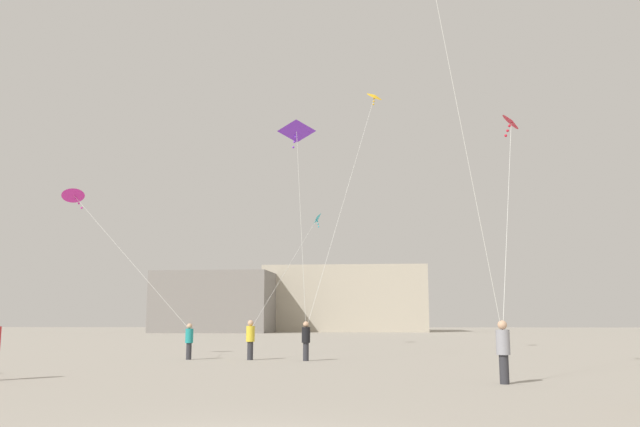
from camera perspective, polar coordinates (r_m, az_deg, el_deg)
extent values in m
cylinder|color=#2D2D33|center=(28.59, -1.23, -11.89)|extent=(0.25, 0.25, 0.76)
cylinder|color=black|center=(28.57, -1.23, -10.48)|extent=(0.36, 0.36, 0.66)
sphere|color=tan|center=(28.56, -1.22, -9.57)|extent=(0.25, 0.25, 0.25)
cylinder|color=#2D2D33|center=(29.40, -6.07, -11.75)|extent=(0.25, 0.25, 0.78)
cylinder|color=yellow|center=(29.38, -6.04, -10.32)|extent=(0.37, 0.37, 0.68)
sphere|color=tan|center=(29.37, -6.03, -9.41)|extent=(0.25, 0.25, 0.25)
cylinder|color=#2D2D33|center=(30.07, -11.30, -11.63)|extent=(0.23, 0.23, 0.72)
cylinder|color=teal|center=(30.04, -11.26, -10.35)|extent=(0.34, 0.34, 0.62)
sphere|color=tan|center=(30.04, -11.23, -9.54)|extent=(0.23, 0.23, 0.23)
cylinder|color=#2D2D33|center=(19.03, 15.67, -12.88)|extent=(0.25, 0.25, 0.78)
cylinder|color=gray|center=(18.99, 15.57, -10.69)|extent=(0.37, 0.37, 0.68)
sphere|color=tan|center=(18.98, 15.51, -9.29)|extent=(0.25, 0.25, 0.25)
cylinder|color=silver|center=(18.92, 11.41, 11.07)|extent=(2.56, 2.04, 13.83)
pyramid|color=purple|center=(29.57, -2.04, 7.15)|extent=(1.27, 0.65, 0.63)
sphere|color=purple|center=(29.61, -2.14, 6.66)|extent=(0.10, 0.10, 0.10)
sphere|color=purple|center=(29.68, -2.23, 6.20)|extent=(0.10, 0.10, 0.10)
sphere|color=purple|center=(29.75, -2.33, 5.75)|extent=(0.10, 0.10, 0.10)
cylinder|color=silver|center=(28.73, -1.64, -1.31)|extent=(0.45, 0.28, 8.72)
cone|color=red|center=(25.01, 16.24, 7.70)|extent=(0.77, 0.89, 0.61)
sphere|color=red|center=(24.84, 16.09, 7.31)|extent=(0.10, 0.10, 0.10)
sphere|color=red|center=(24.67, 15.95, 6.91)|extent=(0.10, 0.10, 0.10)
sphere|color=red|center=(24.49, 15.80, 6.51)|extent=(0.10, 0.10, 0.10)
cylinder|color=silver|center=(21.74, 15.94, 0.01)|extent=(1.62, 4.79, 7.54)
cone|color=yellow|center=(37.14, 4.76, 10.13)|extent=(1.20, 1.19, 0.62)
sphere|color=yellow|center=(36.94, 4.72, 9.89)|extent=(0.10, 0.10, 0.10)
sphere|color=yellow|center=(36.74, 4.69, 9.65)|extent=(0.10, 0.10, 0.10)
sphere|color=yellow|center=(36.54, 4.65, 9.41)|extent=(0.10, 0.10, 0.10)
cylinder|color=silver|center=(32.31, 2.16, 1.38)|extent=(3.22, 6.61, 12.71)
pyramid|color=#1EB2C6|center=(46.06, -0.29, -0.43)|extent=(0.48, 1.10, 0.61)
sphere|color=#1EB2C6|center=(45.89, -0.21, -0.68)|extent=(0.10, 0.10, 0.10)
sphere|color=#1EB2C6|center=(45.73, -0.17, -0.92)|extent=(0.10, 0.10, 0.10)
sphere|color=#1EB2C6|center=(45.56, -0.12, -1.16)|extent=(0.10, 0.10, 0.10)
cylinder|color=silver|center=(37.55, -2.49, -4.16)|extent=(1.74, 16.47, 7.45)
cone|color=#D12899|center=(33.41, -20.60, 1.55)|extent=(1.39, 1.36, 0.64)
sphere|color=#D12899|center=(33.34, -20.39, 1.19)|extent=(0.10, 0.10, 0.10)
sphere|color=#D12899|center=(33.28, -20.17, 0.83)|extent=(0.10, 0.10, 0.10)
sphere|color=#D12899|center=(33.23, -19.95, 0.46)|extent=(0.10, 0.10, 0.10)
cylinder|color=silver|center=(31.46, -16.20, -3.85)|extent=(6.07, 0.84, 6.32)
cube|color=gray|center=(95.99, -8.70, -7.65)|extent=(16.59, 15.42, 8.31)
cube|color=#B2A893|center=(103.40, 2.36, -7.48)|extent=(24.31, 18.40, 9.64)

